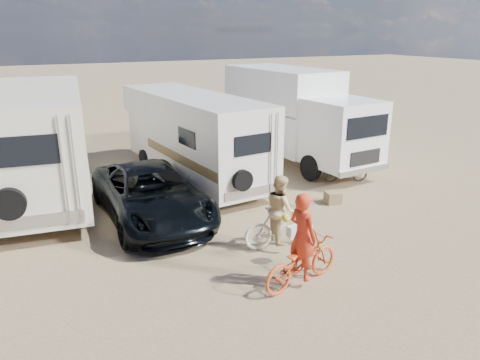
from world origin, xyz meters
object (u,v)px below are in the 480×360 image
rv_left (40,145)px  crate (333,197)px  rider_woman (280,216)px  box_truck (297,117)px  bike_woman (280,227)px  rv_main (193,138)px  rider_man (302,244)px  bike_parked (345,170)px  cooler (219,196)px  bike_man (301,262)px  dark_suv (151,194)px

rv_left → crate: (7.87, -4.64, -1.54)m
rider_woman → box_truck: bearing=-26.1°
rv_left → bike_woman: size_ratio=4.43×
rv_main → rider_man: rv_main is taller
bike_parked → rider_woman: bearing=146.5°
rv_main → cooler: (-0.27, -2.76, -1.26)m
rv_main → bike_man: 7.91m
bike_woman → rider_woman: bearing=100.2°
cooler → bike_parked: bearing=24.8°
rv_left → bike_man: 9.32m
rider_woman → crate: rider_woman is taller
dark_suv → rider_man: 5.14m
dark_suv → bike_man: bearing=-69.7°
rider_woman → dark_suv: bearing=46.3°
bike_woman → crate: 3.62m
cooler → rv_left: bearing=171.2°
rv_left → bike_woman: (4.80, -6.50, -1.17)m
dark_suv → rider_woman: (2.29, -3.14, 0.09)m
rv_left → crate: size_ratio=18.08×
rv_main → rv_left: rv_left is taller
rv_left → cooler: bearing=-26.4°
bike_man → bike_parked: 7.29m
bike_parked → rv_left: bearing=93.1°
cooler → bike_woman: bearing=-63.0°
box_truck → crate: bearing=-113.4°
box_truck → bike_man: size_ratio=3.74×
rv_left → bike_man: rv_left is taller
dark_suv → cooler: 2.24m
box_truck → dark_suv: (-6.97, -3.24, -1.08)m
rv_main → rider_man: size_ratio=4.05×
rider_woman → rider_man: bearing=173.5°
rv_main → rv_left: size_ratio=0.94×
bike_man → rider_man: rider_man is taller
box_truck → rider_man: 9.62m
rv_left → crate: rv_left is taller
box_truck → dark_suv: box_truck is taller
bike_woman → rider_man: (-0.50, -1.68, 0.39)m
crate → rider_woman: bearing=-148.8°
rv_main → dark_suv: size_ratio=1.41×
dark_suv → bike_parked: dark_suv is taller
rv_main → dark_suv: (-2.44, -3.01, -0.76)m
rv_left → bike_man: (4.29, -8.19, -1.19)m
rider_man → cooler: (0.38, 5.06, -0.69)m
rv_main → box_truck: box_truck is taller
crate → dark_suv: bearing=166.7°
dark_suv → bike_woman: (2.29, -3.14, -0.20)m
box_truck → bike_man: (-5.18, -8.06, -1.30)m
box_truck → bike_woman: bearing=-130.2°
rv_main → bike_woman: bearing=-96.8°
bike_man → rider_man: size_ratio=1.08×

